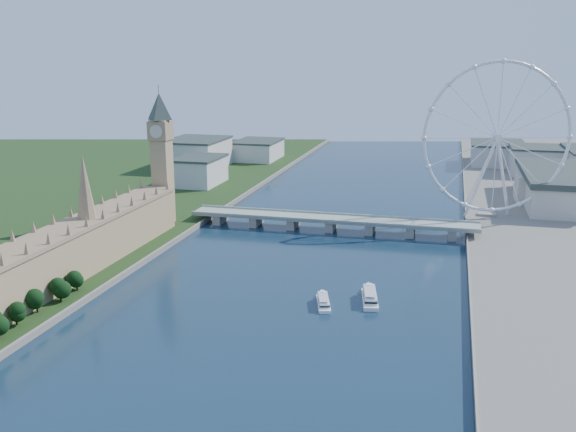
% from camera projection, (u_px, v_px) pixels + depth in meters
% --- Properties ---
extents(parliament_range, '(24.00, 200.00, 70.00)m').
position_uv_depth(parliament_range, '(89.00, 241.00, 395.86)').
color(parliament_range, tan).
rests_on(parliament_range, ground).
extents(big_ben, '(20.02, 20.02, 110.00)m').
position_uv_depth(big_ben, '(161.00, 142.00, 485.67)').
color(big_ben, tan).
rests_on(big_ben, ground).
extents(westminster_bridge, '(220.00, 22.00, 9.50)m').
position_uv_depth(westminster_bridge, '(331.00, 222.00, 490.12)').
color(westminster_bridge, gray).
rests_on(westminster_bridge, ground).
extents(london_eye, '(113.60, 39.12, 124.30)m').
position_uv_depth(london_eye, '(497.00, 138.00, 498.22)').
color(london_eye, silver).
rests_on(london_eye, ground).
extents(county_hall, '(54.00, 144.00, 35.00)m').
position_uv_depth(county_hall, '(551.00, 205.00, 571.80)').
color(county_hall, beige).
rests_on(county_hall, ground).
extents(city_skyline, '(505.00, 280.00, 32.00)m').
position_uv_depth(city_skyline, '(408.00, 159.00, 722.58)').
color(city_skyline, beige).
rests_on(city_skyline, ground).
extents(tour_boat_near, '(13.44, 27.17, 5.79)m').
position_uv_depth(tour_boat_near, '(323.00, 306.00, 342.66)').
color(tour_boat_near, white).
rests_on(tour_boat_near, ground).
extents(tour_boat_far, '(13.90, 33.03, 7.11)m').
position_uv_depth(tour_boat_far, '(370.00, 302.00, 348.14)').
color(tour_boat_far, white).
rests_on(tour_boat_far, ground).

